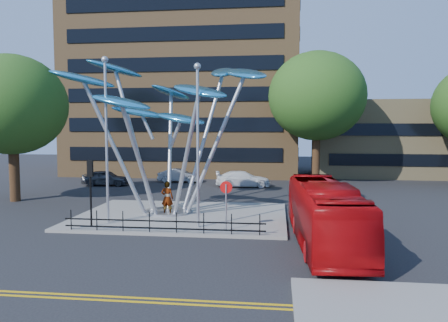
# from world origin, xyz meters

# --- Properties ---
(ground) EXTENTS (120.00, 120.00, 0.00)m
(ground) POSITION_xyz_m (0.00, 0.00, 0.00)
(ground) COLOR black
(ground) RESTS_ON ground
(traffic_island) EXTENTS (12.00, 9.00, 0.15)m
(traffic_island) POSITION_xyz_m (-1.00, 6.00, 0.07)
(traffic_island) COLOR slate
(traffic_island) RESTS_ON ground
(double_yellow_near) EXTENTS (40.00, 0.12, 0.01)m
(double_yellow_near) POSITION_xyz_m (0.00, -6.00, 0.01)
(double_yellow_near) COLOR gold
(double_yellow_near) RESTS_ON ground
(double_yellow_far) EXTENTS (40.00, 0.12, 0.01)m
(double_yellow_far) POSITION_xyz_m (0.00, -6.30, 0.01)
(double_yellow_far) COLOR gold
(double_yellow_far) RESTS_ON ground
(brick_tower) EXTENTS (25.00, 15.00, 30.00)m
(brick_tower) POSITION_xyz_m (-6.00, 32.00, 15.00)
(brick_tower) COLOR olive
(brick_tower) RESTS_ON ground
(low_building_near) EXTENTS (15.00, 8.00, 8.00)m
(low_building_near) POSITION_xyz_m (16.00, 30.00, 4.00)
(low_building_near) COLOR tan
(low_building_near) RESTS_ON ground
(tree_right) EXTENTS (8.80, 8.80, 12.11)m
(tree_right) POSITION_xyz_m (8.00, 22.00, 8.04)
(tree_right) COLOR black
(tree_right) RESTS_ON ground
(tree_left) EXTENTS (7.60, 7.60, 10.32)m
(tree_left) POSITION_xyz_m (-14.00, 10.00, 6.79)
(tree_left) COLOR black
(tree_left) RESTS_ON ground
(leaf_sculpture) EXTENTS (12.72, 9.54, 9.51)m
(leaf_sculpture) POSITION_xyz_m (-2.07, 6.68, 6.87)
(leaf_sculpture) COLOR #9EA0A5
(leaf_sculpture) RESTS_ON traffic_island
(street_lamp_left) EXTENTS (0.36, 0.36, 8.80)m
(street_lamp_left) POSITION_xyz_m (-4.50, 3.50, 5.36)
(street_lamp_left) COLOR #9EA0A5
(street_lamp_left) RESTS_ON traffic_island
(street_lamp_right) EXTENTS (0.36, 0.36, 8.30)m
(street_lamp_right) POSITION_xyz_m (0.50, 3.00, 5.09)
(street_lamp_right) COLOR #9EA0A5
(street_lamp_right) RESTS_ON traffic_island
(traffic_light_island) EXTENTS (0.28, 0.18, 3.42)m
(traffic_light_island) POSITION_xyz_m (-5.00, 2.50, 2.61)
(traffic_light_island) COLOR black
(traffic_light_island) RESTS_ON traffic_island
(no_entry_sign_island) EXTENTS (0.60, 0.10, 2.45)m
(no_entry_sign_island) POSITION_xyz_m (2.00, 2.52, 1.82)
(no_entry_sign_island) COLOR #9EA0A5
(no_entry_sign_island) RESTS_ON traffic_island
(pedestrian_railing_front) EXTENTS (10.00, 0.06, 1.00)m
(pedestrian_railing_front) POSITION_xyz_m (-1.00, 1.70, 0.55)
(pedestrian_railing_front) COLOR black
(pedestrian_railing_front) RESTS_ON traffic_island
(red_bus) EXTENTS (2.91, 10.20, 2.81)m
(red_bus) POSITION_xyz_m (6.60, 0.92, 1.40)
(red_bus) COLOR #A2070A
(red_bus) RESTS_ON ground
(pedestrian) EXTENTS (0.75, 0.52, 1.98)m
(pedestrian) POSITION_xyz_m (-1.85, 5.86, 1.14)
(pedestrian) COLOR gray
(pedestrian) RESTS_ON traffic_island
(parked_car_left) EXTENTS (4.25, 2.02, 1.40)m
(parked_car_left) POSITION_xyz_m (-10.80, 18.65, 0.70)
(parked_car_left) COLOR #3D3F45
(parked_car_left) RESTS_ON ground
(parked_car_mid) EXTENTS (4.01, 1.58, 1.30)m
(parked_car_mid) POSITION_xyz_m (-4.81, 21.76, 0.65)
(parked_car_mid) COLOR #929699
(parked_car_mid) RESTS_ON ground
(parked_car_right) EXTENTS (5.03, 2.66, 1.39)m
(parked_car_right) POSITION_xyz_m (1.49, 19.33, 0.69)
(parked_car_right) COLOR white
(parked_car_right) RESTS_ON ground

